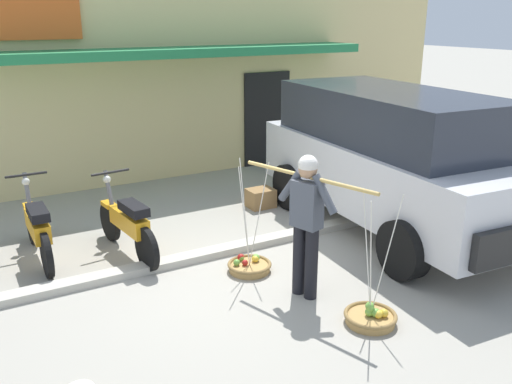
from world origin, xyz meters
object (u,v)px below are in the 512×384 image
at_px(fruit_vendor, 307,217).
at_px(motorcycle_nearest_shop, 37,228).
at_px(wooden_crate, 261,198).
at_px(motorcycle_second_in_row, 128,224).
at_px(fruit_basket_right_side, 249,265).
at_px(fruit_basket_left_side, 371,316).
at_px(parked_truck, 391,156).

height_order(fruit_vendor, motorcycle_nearest_shop, fruit_vendor).
bearing_deg(wooden_crate, motorcycle_second_in_row, -162.26).
relative_size(fruit_basket_right_side, motorcycle_second_in_row, 0.80).
bearing_deg(fruit_basket_left_side, motorcycle_second_in_row, 119.67).
height_order(fruit_vendor, parked_truck, parked_truck).
distance_m(fruit_basket_right_side, wooden_crate, 2.48).
xyz_separation_m(motorcycle_nearest_shop, wooden_crate, (3.64, 0.37, -0.29)).
height_order(fruit_basket_right_side, wooden_crate, fruit_basket_right_side).
distance_m(fruit_vendor, parked_truck, 2.65).
bearing_deg(motorcycle_nearest_shop, fruit_vendor, -45.46).
height_order(motorcycle_second_in_row, wooden_crate, motorcycle_second_in_row).
bearing_deg(motorcycle_second_in_row, fruit_basket_right_side, -46.48).
distance_m(motorcycle_nearest_shop, parked_truck, 5.13).
relative_size(fruit_basket_left_side, wooden_crate, 3.30).
bearing_deg(fruit_basket_left_side, fruit_basket_right_side, 106.54).
bearing_deg(parked_truck, motorcycle_second_in_row, 166.24).
xyz_separation_m(fruit_vendor, fruit_basket_right_side, (-0.26, 0.87, -0.90)).
bearing_deg(parked_truck, wooden_crate, 125.56).
distance_m(fruit_vendor, fruit_basket_right_side, 1.28).
bearing_deg(motorcycle_second_in_row, motorcycle_nearest_shop, 157.61).
relative_size(fruit_vendor, motorcycle_second_in_row, 0.96).
bearing_deg(motorcycle_nearest_shop, fruit_basket_left_side, -50.96).
relative_size(fruit_vendor, fruit_basket_left_side, 1.20).
height_order(fruit_basket_right_side, motorcycle_nearest_shop, fruit_basket_right_side).
xyz_separation_m(fruit_basket_left_side, motorcycle_second_in_row, (-1.71, 2.99, 0.37)).
height_order(fruit_vendor, fruit_basket_left_side, fruit_vendor).
distance_m(motorcycle_nearest_shop, motorcycle_second_in_row, 1.17).
relative_size(motorcycle_nearest_shop, parked_truck, 0.37).
bearing_deg(fruit_vendor, fruit_basket_right_side, 106.43).
relative_size(motorcycle_second_in_row, parked_truck, 0.37).
xyz_separation_m(fruit_vendor, parked_truck, (2.37, 1.19, 0.15)).
bearing_deg(wooden_crate, fruit_basket_right_side, -123.53).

